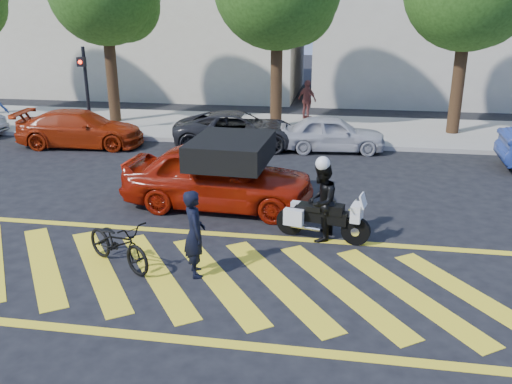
% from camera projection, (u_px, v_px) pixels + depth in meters
% --- Properties ---
extents(ground, '(90.00, 90.00, 0.00)m').
position_uv_depth(ground, '(189.00, 276.00, 9.65)').
color(ground, black).
rests_on(ground, ground).
extents(sidewalk, '(60.00, 5.00, 0.15)m').
position_uv_depth(sidewalk, '(276.00, 128.00, 20.81)').
color(sidewalk, '#9E998E').
rests_on(sidewalk, ground).
extents(crosswalk, '(12.33, 4.00, 0.01)m').
position_uv_depth(crosswalk, '(187.00, 275.00, 9.66)').
color(crosswalk, yellow).
rests_on(crosswalk, ground).
extents(signal_pole, '(0.28, 0.43, 3.20)m').
position_uv_depth(signal_pole, '(86.00, 84.00, 19.10)').
color(signal_pole, black).
rests_on(signal_pole, ground).
extents(officer_bike, '(0.58, 0.68, 1.58)m').
position_uv_depth(officer_bike, '(195.00, 233.00, 9.46)').
color(officer_bike, black).
rests_on(officer_bike, ground).
extents(bicycle, '(1.80, 1.43, 0.91)m').
position_uv_depth(bicycle, '(118.00, 243.00, 9.89)').
color(bicycle, black).
rests_on(bicycle, ground).
extents(police_motorcycle, '(1.94, 0.82, 0.87)m').
position_uv_depth(police_motorcycle, '(321.00, 218.00, 11.03)').
color(police_motorcycle, black).
rests_on(police_motorcycle, ground).
extents(officer_moto, '(0.78, 0.91, 1.63)m').
position_uv_depth(officer_moto, '(321.00, 202.00, 10.91)').
color(officer_moto, black).
rests_on(officer_moto, ground).
extents(red_convertible, '(4.55, 2.02, 1.52)m').
position_uv_depth(red_convertible, '(218.00, 176.00, 12.71)').
color(red_convertible, '#921506').
rests_on(red_convertible, ground).
extents(parked_left, '(4.35, 2.11, 1.22)m').
position_uv_depth(parked_left, '(81.00, 129.00, 18.29)').
color(parked_left, '#9C2409').
rests_on(parked_left, ground).
extents(parked_mid_left, '(4.48, 2.41, 1.19)m').
position_uv_depth(parked_mid_left, '(239.00, 130.00, 18.17)').
color(parked_mid_left, black).
rests_on(parked_mid_left, ground).
extents(parked_mid_right, '(3.54, 1.69, 1.17)m').
position_uv_depth(parked_mid_right, '(332.00, 134.00, 17.69)').
color(parked_mid_right, '#B2B2B6').
rests_on(parked_mid_right, ground).
extents(pedestrian_right, '(0.96, 0.86, 1.56)m').
position_uv_depth(pedestrian_right, '(307.00, 100.00, 21.92)').
color(pedestrian_right, brown).
rests_on(pedestrian_right, sidewalk).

